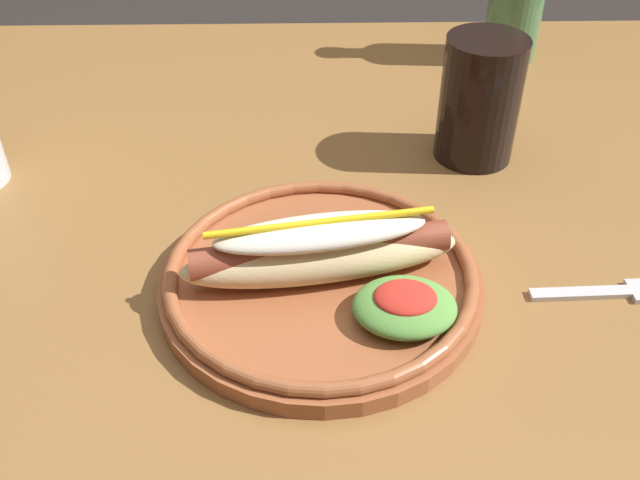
# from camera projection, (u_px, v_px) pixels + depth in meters

# --- Properties ---
(dining_table) EXTENTS (1.10, 0.88, 0.74)m
(dining_table) POSITION_uv_depth(u_px,v_px,m) (272.00, 275.00, 0.79)
(dining_table) COLOR olive
(dining_table) RESTS_ON ground_plane
(hot_dog_plate) EXTENTS (0.27, 0.27, 0.08)m
(hot_dog_plate) POSITION_uv_depth(u_px,v_px,m) (325.00, 273.00, 0.59)
(hot_dog_plate) COLOR #9E5633
(hot_dog_plate) RESTS_ON dining_table
(fork) EXTENTS (0.12, 0.03, 0.00)m
(fork) POSITION_uv_depth(u_px,v_px,m) (613.00, 292.00, 0.60)
(fork) COLOR silver
(fork) RESTS_ON dining_table
(soda_cup) EXTENTS (0.08, 0.08, 0.13)m
(soda_cup) POSITION_uv_depth(u_px,v_px,m) (480.00, 100.00, 0.74)
(soda_cup) COLOR black
(soda_cup) RESTS_ON dining_table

